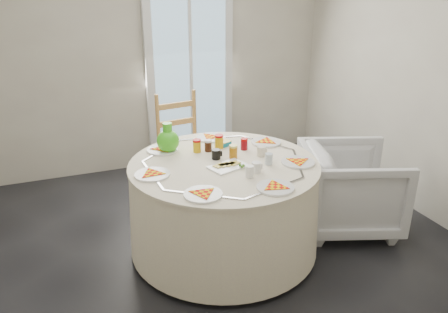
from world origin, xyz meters
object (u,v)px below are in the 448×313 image
object	(u,v)px
table	(224,207)
wooden_chair	(185,151)
armchair	(350,186)
green_pitcher	(168,137)

from	to	relation	value
table	wooden_chair	bearing A→B (deg)	90.19
table	wooden_chair	world-z (taller)	wooden_chair
table	wooden_chair	xyz separation A→B (m)	(-0.00, 1.04, 0.09)
armchair	green_pitcher	bearing A→B (deg)	92.15
table	armchair	world-z (taller)	armchair
armchair	green_pitcher	xyz separation A→B (m)	(-1.46, 0.45, 0.48)
armchair	green_pitcher	distance (m)	1.61
wooden_chair	armchair	distance (m)	1.60
wooden_chair	table	bearing A→B (deg)	-97.75
table	armchair	distance (m)	1.14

